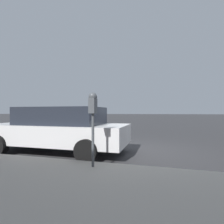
% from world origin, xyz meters
% --- Properties ---
extents(ground_plane, '(220.00, 220.00, 0.00)m').
position_xyz_m(ground_plane, '(0.00, 0.00, 0.00)').
color(ground_plane, '#333335').
extents(parking_meter, '(0.21, 0.19, 1.65)m').
position_xyz_m(parking_meter, '(-2.58, 0.66, 1.41)').
color(parking_meter, '#4C5156').
rests_on(parking_meter, sidewalk).
extents(car_white, '(2.13, 4.78, 1.52)m').
position_xyz_m(car_white, '(-1.00, 2.55, 0.80)').
color(car_white, silver).
rests_on(car_white, ground_plane).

